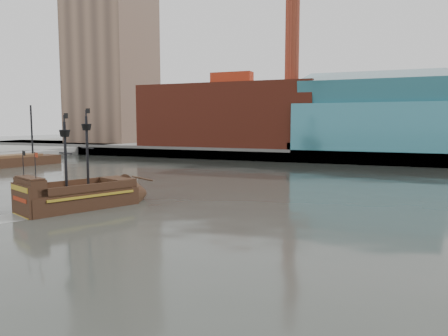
% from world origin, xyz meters
% --- Properties ---
extents(ground, '(400.00, 400.00, 0.00)m').
position_xyz_m(ground, '(0.00, 0.00, 0.00)').
color(ground, '#262924').
rests_on(ground, ground).
extents(promenade_far, '(220.00, 60.00, 2.00)m').
position_xyz_m(promenade_far, '(0.00, 92.00, 1.00)').
color(promenade_far, slate).
rests_on(promenade_far, ground).
extents(seawall, '(220.00, 1.00, 2.60)m').
position_xyz_m(seawall, '(0.00, 62.50, 1.30)').
color(seawall, '#4C4C49').
rests_on(seawall, ground).
extents(skyline, '(149.00, 45.00, 62.00)m').
position_xyz_m(skyline, '(5.21, 84.56, 24.55)').
color(skyline, brown).
rests_on(skyline, promenade_far).
extents(pirate_ship, '(9.07, 14.25, 10.29)m').
position_xyz_m(pirate_ship, '(-11.93, 7.11, 0.93)').
color(pirate_ship, black).
rests_on(pirate_ship, ground).
extents(docked_vessel, '(7.75, 19.63, 13.03)m').
position_xyz_m(docked_vessel, '(-50.88, 33.24, 0.83)').
color(docked_vessel, black).
rests_on(docked_vessel, ground).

